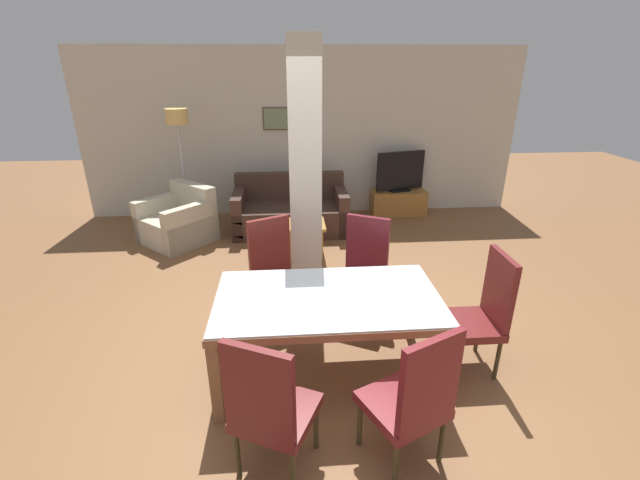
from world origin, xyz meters
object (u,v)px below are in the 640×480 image
dining_chair_near_right (413,398)px  tv_stand (398,202)px  floor_lamp (178,129)px  dining_chair_head_right (482,311)px  dining_chair_far_left (275,269)px  sofa (290,212)px  coffee_table (300,238)px  tv_screen (400,172)px  dining_chair_near_left (269,406)px  bottle (313,217)px  dining_chair_far_right (363,267)px  dining_table (328,311)px  armchair (179,222)px

dining_chair_near_right → tv_stand: (1.17, 4.93, -0.34)m
floor_lamp → dining_chair_head_right: bearing=-49.3°
dining_chair_head_right → dining_chair_far_left: bearing=62.2°
dining_chair_head_right → tv_stand: 4.03m
dining_chair_head_right → sofa: size_ratio=0.61×
coffee_table → tv_screen: size_ratio=0.80×
dining_chair_near_right → dining_chair_near_left: 0.88m
dining_chair_head_right → tv_screen: size_ratio=1.25×
tv_stand → dining_chair_head_right: bearing=-94.6°
dining_chair_near_right → dining_chair_far_left: 2.04m
bottle → tv_stand: bottle is taller
tv_screen → dining_chair_near_right: bearing=62.0°
dining_chair_far_right → tv_stand: (1.16, 3.13, -0.34)m
coffee_table → bottle: (0.17, -0.03, 0.32)m
dining_chair_far_right → floor_lamp: (-2.32, 2.80, 0.99)m
dining_chair_head_right → sofa: (-1.54, 3.42, -0.26)m
dining_chair_near_right → bottle: (-0.41, 3.36, -0.00)m
dining_chair_head_right → sofa: dining_chair_head_right is taller
dining_chair_near_right → sofa: size_ratio=0.61×
dining_table → armchair: (-1.89, 3.08, -0.32)m
armchair → dining_chair_far_right: bearing=179.3°
dining_chair_head_right → bottle: bearing=27.2°
bottle → tv_stand: size_ratio=0.29×
dining_chair_near_left → armchair: bearing=135.2°
dining_chair_near_left → sofa: bearing=112.9°
sofa → dining_chair_near_left: bearing=87.6°
dining_chair_far_right → tv_stand: size_ratio=1.14×
dining_chair_near_right → armchair: size_ratio=0.86×
dining_table → coffee_table: bearing=93.2°
armchair → bottle: armchair is taller
dining_chair_head_right → coffee_table: dining_chair_head_right is taller
dining_chair_near_left → coffee_table: dining_chair_near_left is taller
tv_stand → tv_screen: tv_screen is taller
coffee_table → tv_stand: coffee_table is taller
coffee_table → tv_stand: (1.74, 1.53, -0.02)m
dining_chair_far_right → bottle: (-0.41, 1.56, -0.00)m
coffee_table → tv_screen: 2.38m
dining_chair_near_left → tv_screen: tv_screen is taller
armchair → tv_stand: size_ratio=1.31×
dining_chair_head_right → dining_chair_far_left: 1.95m
bottle → floor_lamp: (-1.91, 1.24, 0.99)m
dining_chair_near_left → bottle: dining_chair_near_left is taller
bottle → dining_table: bearing=-90.8°
dining_chair_far_left → bottle: (0.47, 1.53, -0.00)m
dining_table → dining_chair_near_right: dining_chair_near_right is taller
dining_chair_head_right → bottle: dining_chair_head_right is taller
dining_chair_near_right → bottle: size_ratio=3.96×
dining_table → armchair: 3.63m
dining_chair_head_right → armchair: 4.43m
dining_chair_far_left → bottle: 1.60m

